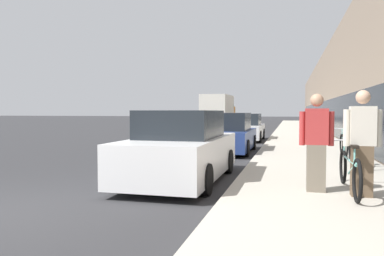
% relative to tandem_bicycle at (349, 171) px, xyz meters
% --- Properties ---
extents(sidewalk_slab, '(3.54, 70.00, 0.13)m').
position_rel_tandem_bicycle_xyz_m(sidewalk_slab, '(-0.38, 18.46, -0.44)').
color(sidewalk_slab, '#BCB5A5').
rests_on(sidewalk_slab, ground).
extents(tandem_bicycle, '(0.52, 2.34, 0.89)m').
position_rel_tandem_bicycle_xyz_m(tandem_bicycle, '(0.00, 0.00, 0.00)').
color(tandem_bicycle, black).
rests_on(tandem_bicycle, sidewalk_slab).
extents(person_rider, '(0.61, 0.24, 1.80)m').
position_rel_tandem_bicycle_xyz_m(person_rider, '(0.15, -0.29, 0.52)').
color(person_rider, brown).
rests_on(person_rider, sidewalk_slab).
extents(person_bystander, '(0.60, 0.23, 1.76)m').
position_rel_tandem_bicycle_xyz_m(person_bystander, '(-0.57, -0.07, 0.50)').
color(person_bystander, '#756B5B').
rests_on(person_bystander, sidewalk_slab).
extents(bike_rack_hoop, '(0.05, 0.60, 0.84)m').
position_rel_tandem_bicycle_xyz_m(bike_rack_hoop, '(0.85, 2.98, 0.13)').
color(bike_rack_hoop, black).
rests_on(bike_rack_hoop, sidewalk_slab).
extents(cruiser_bike_nearest, '(0.52, 1.72, 0.89)m').
position_rel_tandem_bicycle_xyz_m(cruiser_bike_nearest, '(0.66, 3.81, -0.00)').
color(cruiser_bike_nearest, black).
rests_on(cruiser_bike_nearest, sidewalk_slab).
extents(cruiser_bike_middle, '(0.52, 1.71, 0.87)m').
position_rel_tandem_bicycle_xyz_m(cruiser_bike_middle, '(0.67, 5.93, -0.01)').
color(cruiser_bike_middle, black).
rests_on(cruiser_bike_middle, sidewalk_slab).
extents(parked_sedan_curbside, '(1.89, 4.35, 1.59)m').
position_rel_tandem_bicycle_xyz_m(parked_sedan_curbside, '(-3.39, 0.96, 0.21)').
color(parked_sedan_curbside, white).
rests_on(parked_sedan_curbside, ground).
extents(vintage_roadster_curbside, '(1.93, 4.16, 1.51)m').
position_rel_tandem_bicycle_xyz_m(vintage_roadster_curbside, '(-3.36, 7.08, 0.17)').
color(vintage_roadster_curbside, navy).
rests_on(vintage_roadster_curbside, ground).
extents(parked_sedan_far, '(1.85, 4.02, 1.45)m').
position_rel_tandem_bicycle_xyz_m(parked_sedan_far, '(-3.35, 13.07, 0.15)').
color(parked_sedan_far, white).
rests_on(parked_sedan_far, ground).
extents(moving_truck, '(2.30, 6.53, 3.01)m').
position_rel_tandem_bicycle_xyz_m(moving_truck, '(-7.33, 26.25, 1.01)').
color(moving_truck, orange).
rests_on(moving_truck, ground).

